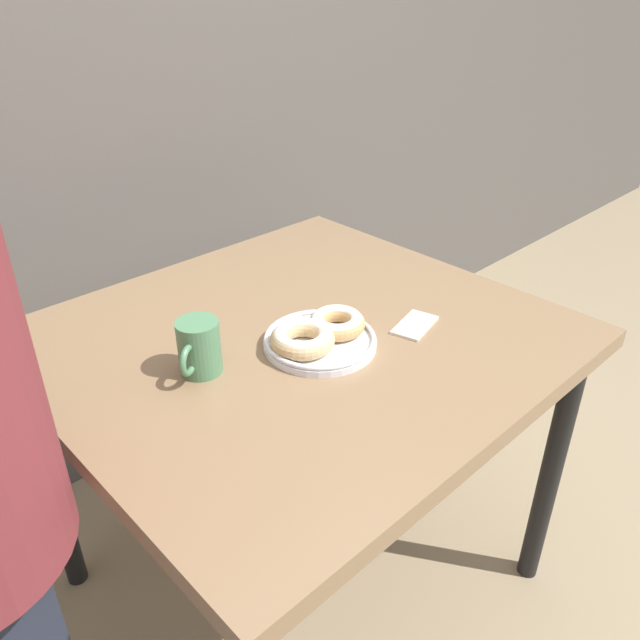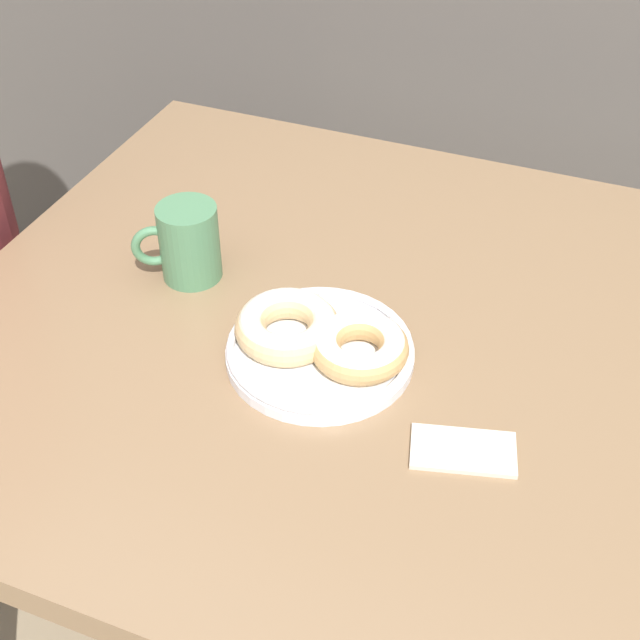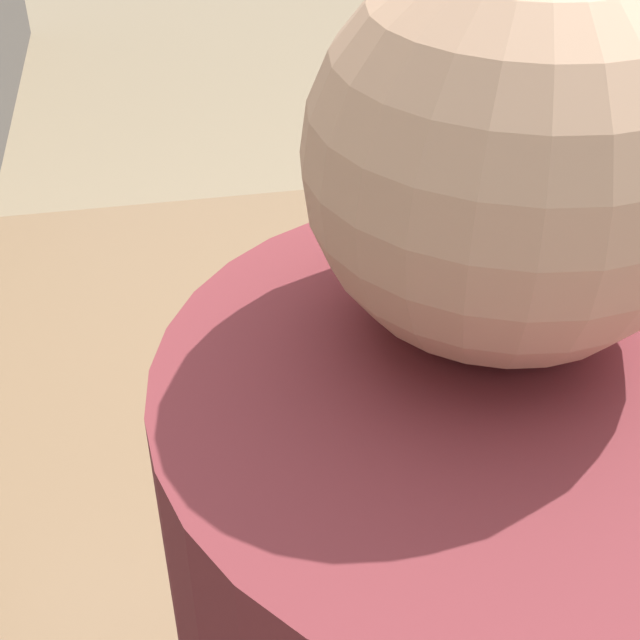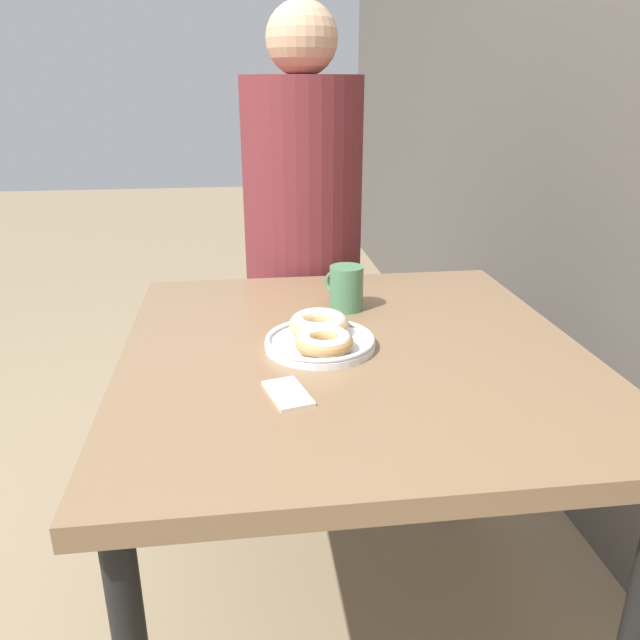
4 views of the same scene
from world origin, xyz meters
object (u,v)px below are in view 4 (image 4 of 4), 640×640
person_figure (303,242)px  napkin (288,393)px  dining_table (353,382)px  donut_plate (321,335)px  coffee_mug (346,287)px

person_figure → napkin: (0.90, -0.12, -0.04)m
dining_table → person_figure: bearing=-177.5°
napkin → person_figure: bearing=172.4°
dining_table → person_figure: person_figure is taller
donut_plate → person_figure: 0.71m
napkin → donut_plate: bearing=157.2°
donut_plate → person_figure: bearing=177.0°
dining_table → donut_plate: size_ratio=4.03×
napkin → dining_table: bearing=141.9°
coffee_mug → dining_table: bearing=-5.3°
dining_table → napkin: napkin is taller
person_figure → coffee_mug: bearing=6.1°
dining_table → donut_plate: 0.13m
dining_table → coffee_mug: bearing=174.7°
dining_table → coffee_mug: size_ratio=9.36×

